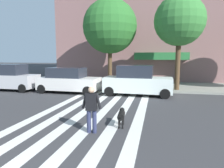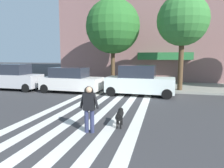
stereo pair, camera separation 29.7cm
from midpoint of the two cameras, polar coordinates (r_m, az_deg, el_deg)
The scene contains 10 objects.
ground_plane at distance 9.40m, azimuth -6.11°, elevation -8.92°, with size 160.00×160.00×0.00m, color #353538.
sidewalk_far at distance 18.91m, azimuth 4.45°, elevation -0.35°, with size 80.00×6.00×0.15m, color gray.
crosswalk_stripes at distance 9.38m, azimuth -5.78°, elevation -8.93°, with size 4.95×13.43×0.01m.
parked_car_near_curb at distance 18.41m, azimuth -25.40°, elevation 1.67°, with size 4.44×1.90×2.09m.
parked_car_behind_first at distance 15.68m, azimuth -10.84°, elevation 1.01°, with size 4.60×2.08×1.88m.
parked_car_third_in_line at distance 14.28m, azimuth 8.22°, elevation 0.73°, with size 4.70×2.06×2.10m.
street_tree_nearest at distance 18.30m, azimuth 0.73°, elevation 15.74°, with size 4.68×4.68×7.48m.
street_tree_middle at distance 16.64m, azimuth 19.62°, elevation 16.34°, with size 3.77×3.77×7.10m.
pedestrian_dog_walker at distance 7.19m, azimuth -5.22°, elevation -6.40°, with size 0.71×0.27×1.64m.
dog_on_leash at distance 7.94m, azimuth 3.26°, elevation -8.64°, with size 0.32×1.05×0.65m.
Camera 2 is at (3.30, -1.39, 2.65)m, focal length 32.76 mm.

